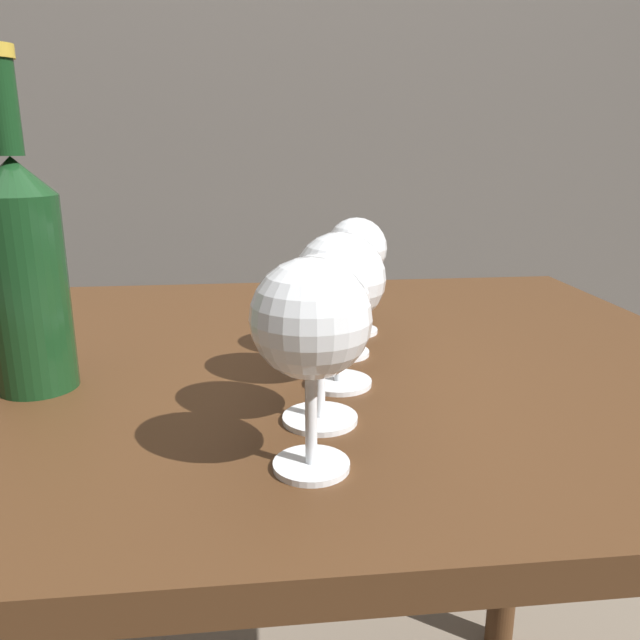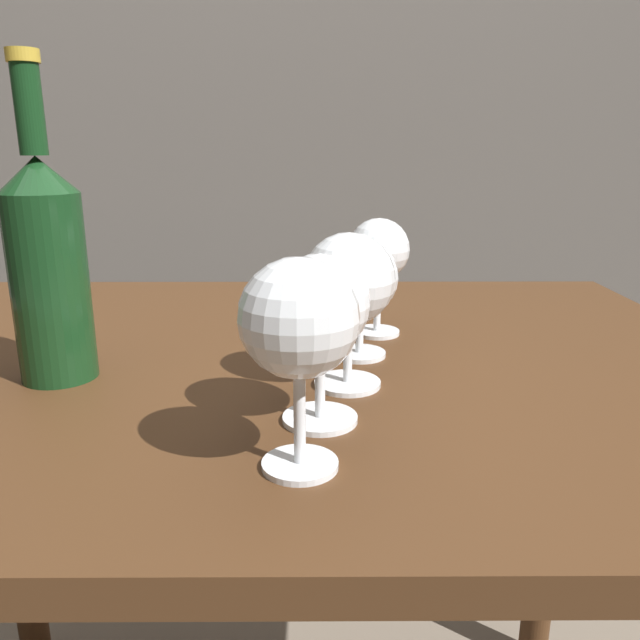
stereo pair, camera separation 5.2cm
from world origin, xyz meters
TOP-DOWN VIEW (x-y plane):
  - back_wall at (0.00, 1.14)m, footprint 5.00×0.08m
  - dining_table at (0.00, 0.00)m, footprint 1.12×0.78m
  - wine_glass_amber at (0.05, -0.27)m, footprint 0.09×0.09m
  - wine_glass_merlot at (0.07, -0.19)m, footprint 0.08×0.08m
  - wine_glass_port at (0.10, -0.10)m, footprint 0.09×0.09m
  - wine_glass_pinot at (0.11, -0.01)m, footprint 0.08×0.08m
  - wine_glass_white at (0.14, 0.07)m, footprint 0.08×0.08m
  - wine_bottle at (-0.20, -0.08)m, footprint 0.08×0.08m

SIDE VIEW (x-z plane):
  - dining_table at x=0.00m, z-range 0.27..1.03m
  - wine_glass_pinot at x=0.11m, z-range 0.79..0.92m
  - wine_glass_merlot at x=0.07m, z-range 0.79..0.94m
  - wine_glass_port at x=0.10m, z-range 0.79..0.95m
  - wine_glass_white at x=0.14m, z-range 0.80..0.95m
  - wine_glass_amber at x=0.05m, z-range 0.80..0.96m
  - wine_bottle at x=-0.20m, z-range 0.73..1.04m
  - back_wall at x=0.00m, z-range 0.00..2.60m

